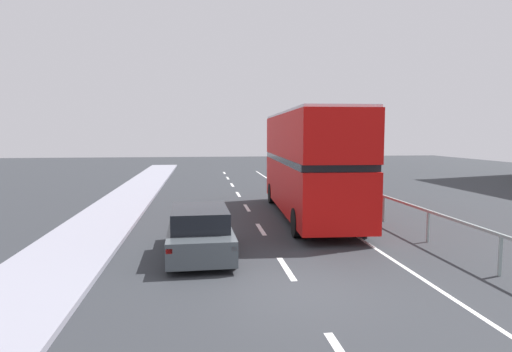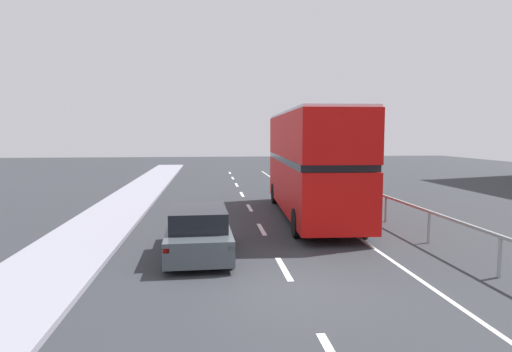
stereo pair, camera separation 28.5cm
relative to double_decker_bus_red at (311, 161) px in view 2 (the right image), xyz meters
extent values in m
cube|color=#2B2E33|center=(-2.37, -8.61, -2.42)|extent=(73.20, 120.00, 0.10)
cube|color=gray|center=(-8.43, -8.61, -2.30)|extent=(2.69, 80.00, 0.14)
cube|color=silver|center=(-2.37, -7.08, -2.36)|extent=(0.16, 2.04, 0.01)
cube|color=silver|center=(-2.37, -2.24, -2.36)|extent=(0.16, 2.04, 0.01)
cube|color=silver|center=(-2.37, 2.60, -2.36)|extent=(0.16, 2.04, 0.01)
cube|color=silver|center=(-2.37, 7.43, -2.36)|extent=(0.16, 2.04, 0.01)
cube|color=silver|center=(-2.37, 12.27, -2.36)|extent=(0.16, 2.04, 0.01)
cube|color=silver|center=(-2.37, 17.11, -2.36)|extent=(0.16, 2.04, 0.01)
cube|color=silver|center=(-2.37, 21.94, -2.36)|extent=(0.16, 2.04, 0.01)
cube|color=silver|center=(0.76, 0.39, -2.36)|extent=(0.12, 46.00, 0.01)
cube|color=gray|center=(2.77, 0.39, -1.34)|extent=(0.08, 42.00, 0.08)
cylinder|color=gray|center=(2.77, -8.36, -1.85)|extent=(0.10, 0.10, 1.02)
cylinder|color=gray|center=(2.77, -4.86, -1.85)|extent=(0.10, 0.10, 1.02)
cylinder|color=gray|center=(2.77, -1.36, -1.85)|extent=(0.10, 0.10, 1.02)
cylinder|color=gray|center=(2.77, 2.14, -1.85)|extent=(0.10, 0.10, 1.02)
cylinder|color=gray|center=(2.77, 5.64, -1.85)|extent=(0.10, 0.10, 1.02)
cylinder|color=gray|center=(2.77, 9.14, -1.85)|extent=(0.10, 0.10, 1.02)
cylinder|color=gray|center=(2.77, 12.64, -1.85)|extent=(0.10, 0.10, 1.02)
cylinder|color=gray|center=(2.77, 16.14, -1.85)|extent=(0.10, 0.10, 1.02)
cylinder|color=gray|center=(2.77, 19.64, -1.85)|extent=(0.10, 0.10, 1.02)
cube|color=#BF0C0A|center=(0.00, -0.01, -1.02)|extent=(3.00, 10.67, 1.99)
cube|color=black|center=(0.00, -0.01, 0.09)|extent=(3.00, 10.24, 0.24)
cube|color=#BF0C0A|center=(0.00, -0.01, 1.09)|extent=(3.00, 10.67, 1.75)
cube|color=silver|center=(0.00, -0.01, 2.01)|extent=(2.94, 10.45, 0.10)
cube|color=black|center=(0.25, 5.24, -0.92)|extent=(2.24, 0.15, 1.39)
cube|color=yellow|center=(0.25, 5.24, 1.52)|extent=(1.50, 0.11, 0.28)
cylinder|color=black|center=(-0.96, 3.92, -1.87)|extent=(0.33, 1.01, 1.00)
cylinder|color=black|center=(1.33, 3.81, -1.87)|extent=(0.33, 1.01, 1.00)
cylinder|color=black|center=(-1.32, -3.63, -1.87)|extent=(0.33, 1.01, 1.00)
cylinder|color=black|center=(0.97, -3.74, -1.87)|extent=(0.33, 1.01, 1.00)
cube|color=#40474C|center=(-4.61, -5.42, -1.85)|extent=(1.90, 4.30, 0.67)
cube|color=black|center=(-4.60, -5.63, -1.23)|extent=(1.63, 2.38, 0.56)
cube|color=red|center=(-5.35, -7.54, -1.68)|extent=(0.16, 0.06, 0.12)
cube|color=red|center=(-3.76, -7.50, -1.68)|extent=(0.16, 0.06, 0.12)
cylinder|color=black|center=(-5.46, -4.02, -2.05)|extent=(0.22, 0.64, 0.64)
cylinder|color=black|center=(-3.83, -3.97, -2.05)|extent=(0.22, 0.64, 0.64)
cylinder|color=black|center=(-5.39, -6.87, -2.05)|extent=(0.22, 0.64, 0.64)
cylinder|color=black|center=(-3.76, -6.83, -2.05)|extent=(0.22, 0.64, 0.64)
camera|label=1|loc=(-4.59, -18.21, 1.14)|focal=31.05mm
camera|label=2|loc=(-4.30, -18.24, 1.14)|focal=31.05mm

